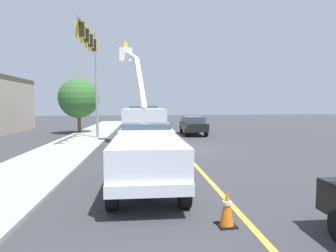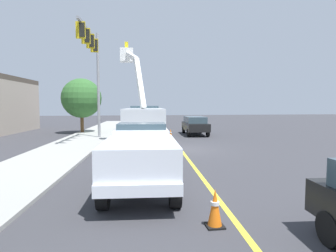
{
  "view_description": "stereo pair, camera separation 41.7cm",
  "coord_description": "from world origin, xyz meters",
  "px_view_note": "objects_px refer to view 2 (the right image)",
  "views": [
    {
      "loc": [
        -16.71,
        3.82,
        2.73
      ],
      "look_at": [
        0.91,
        0.66,
        1.4
      ],
      "focal_mm": 29.8,
      "sensor_mm": 36.0,
      "label": 1
    },
    {
      "loc": [
        -16.77,
        3.41,
        2.73
      ],
      "look_at": [
        0.91,
        0.66,
        1.4
      ],
      "focal_mm": 29.8,
      "sensor_mm": 36.0,
      "label": 2
    }
  ],
  "objects_px": {
    "utility_bucket_truck": "(144,122)",
    "traffic_cone_leading": "(215,208)",
    "traffic_cone_mid_front": "(171,134)",
    "service_pickup_truck": "(141,155)",
    "traffic_signal_mast": "(93,58)",
    "passing_minivan": "(195,124)"
  },
  "relations": [
    {
      "from": "passing_minivan",
      "to": "traffic_cone_mid_front",
      "type": "distance_m",
      "value": 3.69
    },
    {
      "from": "traffic_cone_mid_front",
      "to": "traffic_signal_mast",
      "type": "bearing_deg",
      "value": 103.04
    },
    {
      "from": "traffic_cone_mid_front",
      "to": "service_pickup_truck",
      "type": "bearing_deg",
      "value": 166.65
    },
    {
      "from": "utility_bucket_truck",
      "to": "passing_minivan",
      "type": "height_order",
      "value": "utility_bucket_truck"
    },
    {
      "from": "service_pickup_truck",
      "to": "traffic_cone_leading",
      "type": "xyz_separation_m",
      "value": [
        -3.2,
        -1.47,
        -0.69
      ]
    },
    {
      "from": "utility_bucket_truck",
      "to": "traffic_cone_leading",
      "type": "height_order",
      "value": "utility_bucket_truck"
    },
    {
      "from": "service_pickup_truck",
      "to": "traffic_signal_mast",
      "type": "height_order",
      "value": "traffic_signal_mast"
    },
    {
      "from": "service_pickup_truck",
      "to": "passing_minivan",
      "type": "distance_m",
      "value": 17.11
    },
    {
      "from": "traffic_cone_leading",
      "to": "traffic_cone_mid_front",
      "type": "height_order",
      "value": "traffic_cone_leading"
    },
    {
      "from": "passing_minivan",
      "to": "traffic_cone_mid_front",
      "type": "bearing_deg",
      "value": 132.05
    },
    {
      "from": "utility_bucket_truck",
      "to": "service_pickup_truck",
      "type": "distance_m",
      "value": 10.08
    },
    {
      "from": "traffic_signal_mast",
      "to": "passing_minivan",
      "type": "bearing_deg",
      "value": -66.23
    },
    {
      "from": "utility_bucket_truck",
      "to": "service_pickup_truck",
      "type": "bearing_deg",
      "value": 175.51
    },
    {
      "from": "service_pickup_truck",
      "to": "traffic_cone_leading",
      "type": "height_order",
      "value": "service_pickup_truck"
    },
    {
      "from": "utility_bucket_truck",
      "to": "traffic_cone_mid_front",
      "type": "bearing_deg",
      "value": -34.34
    },
    {
      "from": "traffic_cone_mid_front",
      "to": "traffic_cone_leading",
      "type": "bearing_deg",
      "value": 174.02
    },
    {
      "from": "traffic_cone_mid_front",
      "to": "traffic_signal_mast",
      "type": "relative_size",
      "value": 0.09
    },
    {
      "from": "service_pickup_truck",
      "to": "traffic_cone_leading",
      "type": "bearing_deg",
      "value": -155.3
    },
    {
      "from": "service_pickup_truck",
      "to": "passing_minivan",
      "type": "relative_size",
      "value": 1.16
    },
    {
      "from": "traffic_cone_mid_front",
      "to": "utility_bucket_truck",
      "type": "bearing_deg",
      "value": 145.66
    },
    {
      "from": "traffic_cone_leading",
      "to": "traffic_signal_mast",
      "type": "height_order",
      "value": "traffic_signal_mast"
    },
    {
      "from": "traffic_cone_leading",
      "to": "traffic_signal_mast",
      "type": "distance_m",
      "value": 16.99
    }
  ]
}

